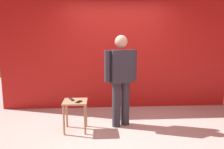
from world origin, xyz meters
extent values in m
plane|color=#B7B2A8|center=(0.00, 0.00, 0.00)|extent=(12.00, 12.00, 0.00)
cube|color=red|center=(0.00, 1.62, 1.36)|extent=(5.36, 0.12, 2.71)
cylinder|color=#2D2D38|center=(-0.12, 0.37, 0.42)|extent=(0.21, 0.21, 0.84)
cylinder|color=#2D2D38|center=(0.06, 0.45, 0.42)|extent=(0.21, 0.21, 0.84)
cube|color=#2D2D38|center=(-0.03, 0.41, 1.14)|extent=(0.51, 0.39, 0.59)
cube|color=red|center=(-0.08, 0.52, 1.17)|extent=(0.12, 0.06, 0.50)
cube|color=#B2333D|center=(-0.08, 0.53, 1.15)|extent=(0.04, 0.03, 0.45)
cylinder|color=#2D2D38|center=(-0.28, 0.30, 1.15)|extent=(0.15, 0.15, 0.56)
cylinder|color=#2D2D38|center=(0.22, 0.53, 1.15)|extent=(0.15, 0.15, 0.56)
sphere|color=tan|center=(-0.03, 0.41, 1.58)|extent=(0.23, 0.23, 0.23)
cube|color=tan|center=(-0.86, 0.22, 0.53)|extent=(0.42, 0.42, 0.03)
cylinder|color=tan|center=(-1.04, 0.04, 0.26)|extent=(0.04, 0.04, 0.52)
cylinder|color=tan|center=(-0.68, 0.04, 0.26)|extent=(0.04, 0.04, 0.52)
cylinder|color=tan|center=(-1.04, 0.40, 0.26)|extent=(0.04, 0.04, 0.52)
cylinder|color=tan|center=(-0.68, 0.40, 0.26)|extent=(0.04, 0.04, 0.52)
cube|color=black|center=(-0.79, 0.14, 0.55)|extent=(0.12, 0.16, 0.01)
cube|color=black|center=(-0.93, 0.30, 0.56)|extent=(0.11, 0.17, 0.02)
camera|label=1|loc=(-0.45, -3.60, 1.62)|focal=35.53mm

